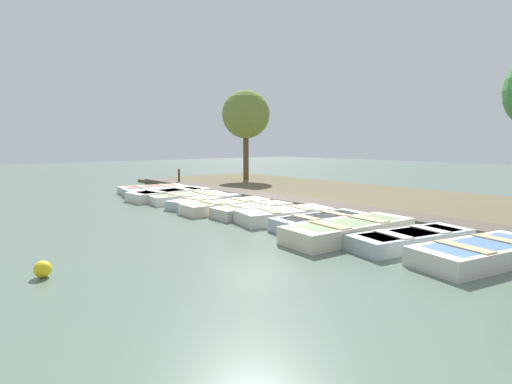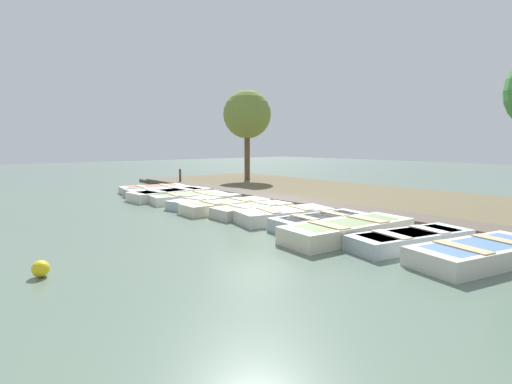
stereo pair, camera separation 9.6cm
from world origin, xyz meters
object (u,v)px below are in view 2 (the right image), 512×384
Objects in this scene: rowboat_7 at (284,215)px; mooring_post_near at (180,177)px; rowboat_10 at (410,239)px; buoy at (41,269)px; rowboat_11 at (481,253)px; park_tree_far_left at (247,115)px; rowboat_6 at (253,210)px; rowboat_5 at (226,206)px; rowboat_0 at (153,189)px; rowboat_3 at (188,197)px; rowboat_4 at (206,201)px; rowboat_1 at (161,192)px; rowboat_9 at (348,230)px; rowboat_8 at (320,221)px; rowboat_2 at (170,194)px.

rowboat_7 is 3.14× the size of mooring_post_near.
rowboat_10 is 10.88× the size of buoy.
rowboat_7 is 10.72m from mooring_post_near.
park_tree_far_left reaches higher than rowboat_11.
rowboat_11 is (-0.13, 6.75, 0.02)m from rowboat_6.
rowboat_0 is at bearing -91.35° from rowboat_5.
rowboat_11 reaches higher than buoy.
park_tree_far_left is at bearing -101.80° from rowboat_10.
park_tree_far_left is at bearing -130.24° from rowboat_5.
rowboat_3 is at bearing -87.79° from rowboat_6.
rowboat_4 is 3.97m from rowboat_7.
rowboat_1 is 10.31m from rowboat_9.
rowboat_3 is 8.99m from park_tree_far_left.
rowboat_5 is at bearing -73.49° from rowboat_10.
park_tree_far_left is at bearing -140.56° from buoy.
rowboat_4 is at bearing -75.78° from rowboat_11.
mooring_post_near is at bearing -128.49° from buoy.
rowboat_0 is 0.85× the size of rowboat_9.
rowboat_4 is at bearing -143.01° from buoy.
rowboat_0 is at bearing -90.64° from rowboat_6.
rowboat_10 is at bearing 100.32° from rowboat_3.
rowboat_0 is 0.99× the size of rowboat_1.
rowboat_8 reaches higher than rowboat_4.
mooring_post_near reaches higher than rowboat_6.
mooring_post_near reaches higher than rowboat_4.
park_tree_far_left reaches higher than mooring_post_near.
buoy is at bearing 23.24° from rowboat_4.
rowboat_2 is 9.73m from buoy.
park_tree_far_left is (-6.44, -13.85, 3.73)m from rowboat_10.
rowboat_11 is 16.01m from mooring_post_near.
mooring_post_near is at bearing -96.01° from rowboat_9.
rowboat_6 is at bearing -80.30° from rowboat_8.
park_tree_far_left is (-6.83, -3.45, 3.72)m from rowboat_2.
rowboat_8 is at bearing 94.06° from rowboat_6.
rowboat_11 is (0.09, 14.42, 0.03)m from rowboat_0.
rowboat_3 is at bearing -75.24° from rowboat_10.
rowboat_2 is at bearing -86.61° from rowboat_6.
mooring_post_near reaches higher than rowboat_1.
rowboat_4 is at bearing -86.53° from rowboat_6.
rowboat_8 is (-0.07, 1.31, -0.01)m from rowboat_7.
rowboat_3 is at bearing -81.39° from rowboat_8.
rowboat_9 is 1.11× the size of rowboat_11.
rowboat_5 is at bearing -78.21° from rowboat_8.
rowboat_10 reaches higher than buoy.
rowboat_3 is (-0.13, 1.23, -0.02)m from rowboat_2.
rowboat_2 is 1.24m from rowboat_3.
rowboat_1 is 1.13× the size of rowboat_6.
rowboat_5 is (0.20, 5.22, 0.01)m from rowboat_1.
rowboat_2 is 1.07× the size of rowboat_10.
buoy is (6.77, 9.93, -0.02)m from rowboat_0.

